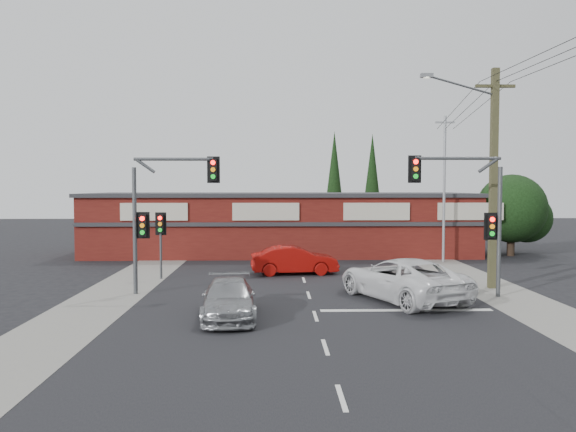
{
  "coord_description": "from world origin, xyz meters",
  "views": [
    {
      "loc": [
        -1.48,
        -22.3,
        4.67
      ],
      "look_at": [
        -0.85,
        3.0,
        3.34
      ],
      "focal_mm": 35.0,
      "sensor_mm": 36.0,
      "label": 1
    }
  ],
  "objects_px": {
    "red_sedan": "(294,260)",
    "utility_pole": "(491,171)",
    "silver_suv": "(229,299)",
    "shop_building": "(281,223)",
    "white_suv": "(402,279)"
  },
  "relations": [
    {
      "from": "silver_suv",
      "to": "utility_pole",
      "type": "bearing_deg",
      "value": 21.47
    },
    {
      "from": "silver_suv",
      "to": "shop_building",
      "type": "relative_size",
      "value": 0.17
    },
    {
      "from": "shop_building",
      "to": "silver_suv",
      "type": "bearing_deg",
      "value": -96.18
    },
    {
      "from": "white_suv",
      "to": "silver_suv",
      "type": "distance_m",
      "value": 7.5
    },
    {
      "from": "shop_building",
      "to": "utility_pole",
      "type": "bearing_deg",
      "value": -56.24
    },
    {
      "from": "red_sedan",
      "to": "utility_pole",
      "type": "bearing_deg",
      "value": -122.66
    },
    {
      "from": "red_sedan",
      "to": "shop_building",
      "type": "distance_m",
      "value": 9.71
    },
    {
      "from": "silver_suv",
      "to": "utility_pole",
      "type": "relative_size",
      "value": 0.46
    },
    {
      "from": "silver_suv",
      "to": "shop_building",
      "type": "distance_m",
      "value": 19.62
    },
    {
      "from": "shop_building",
      "to": "red_sedan",
      "type": "bearing_deg",
      "value": -86.48
    },
    {
      "from": "silver_suv",
      "to": "red_sedan",
      "type": "relative_size",
      "value": 1.01
    },
    {
      "from": "white_suv",
      "to": "silver_suv",
      "type": "xyz_separation_m",
      "value": [
        -6.88,
        -2.97,
        -0.2
      ]
    },
    {
      "from": "shop_building",
      "to": "white_suv",
      "type": "bearing_deg",
      "value": -73.85
    },
    {
      "from": "red_sedan",
      "to": "utility_pole",
      "type": "distance_m",
      "value": 10.85
    },
    {
      "from": "shop_building",
      "to": "utility_pole",
      "type": "relative_size",
      "value": 2.73
    }
  ]
}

